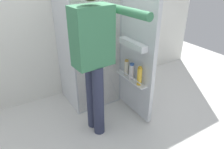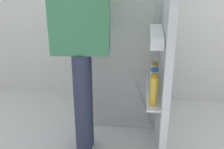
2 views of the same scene
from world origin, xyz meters
TOP-DOWN VIEW (x-y plane):
  - ground_plane at (0.00, 0.00)m, footprint 6.29×6.29m
  - refrigerator at (0.03, 0.51)m, footprint 0.69×1.22m
  - person at (-0.23, -0.09)m, footprint 0.55×0.68m

SIDE VIEW (x-z plane):
  - ground_plane at x=0.00m, z-range 0.00..0.00m
  - refrigerator at x=0.03m, z-range 0.00..1.62m
  - person at x=-0.23m, z-range 0.16..1.80m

